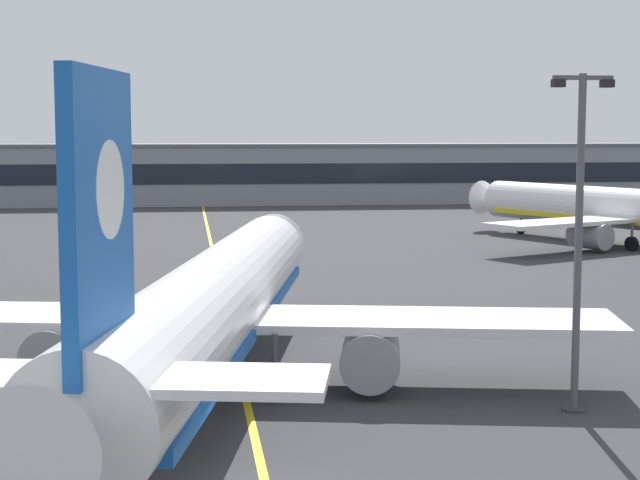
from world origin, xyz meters
name	(u,v)px	position (x,y,z in m)	size (l,w,h in m)	color
taxiway_centreline	(226,310)	(0.00, 30.00, 0.00)	(0.30, 180.00, 0.01)	yellow
airliner_foreground	(215,304)	(-0.94, 12.41, 3.37)	(32.33, 41.25, 11.65)	white
airliner_background	(635,211)	(37.01, 57.57, 3.26)	(29.86, 37.37, 11.28)	white
apron_lamp_post	(579,237)	(12.01, 7.29, 6.41)	(2.24, 0.90, 12.22)	#515156
safety_cone_by_nose_gear	(240,311)	(0.71, 28.09, 0.26)	(0.44, 0.44, 0.55)	orange
terminal_building	(196,174)	(-1.52, 118.30, 4.29)	(141.55, 12.40, 8.57)	gray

